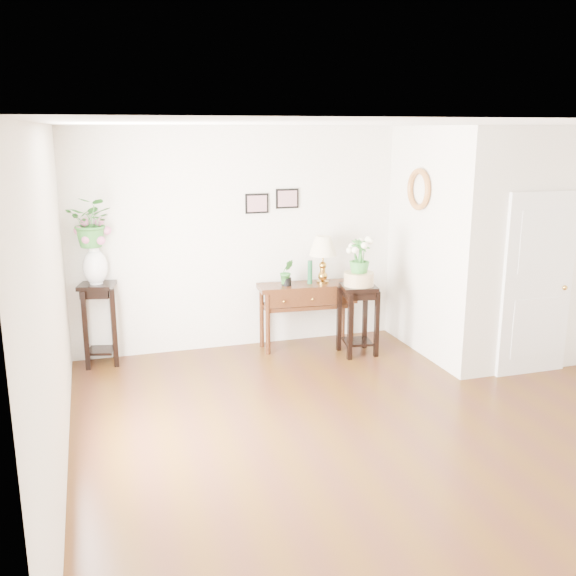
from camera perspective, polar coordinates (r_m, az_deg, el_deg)
name	(u,v)px	position (r m, az deg, el deg)	size (l,w,h in m)	color
floor	(396,425)	(6.38, 9.62, -11.88)	(6.00, 5.50, 0.02)	#462414
ceiling	(410,124)	(5.75, 10.77, 14.14)	(6.00, 5.50, 0.02)	white
wall_back	(305,236)	(8.40, 1.53, 4.62)	(6.00, 0.02, 2.80)	white
wall_left	(52,310)	(5.28, -20.20, -1.83)	(0.02, 5.50, 2.80)	white
partition	(488,240)	(8.47, 17.33, 4.09)	(1.80, 1.95, 2.80)	white
door	(537,285)	(7.76, 21.29, 0.26)	(0.90, 0.05, 2.10)	white
art_print_left	(257,204)	(8.13, -2.78, 7.51)	(0.30, 0.02, 0.25)	black
art_print_right	(287,199)	(8.23, -0.07, 7.96)	(0.30, 0.02, 0.25)	black
wall_ornament	(419,189)	(8.01, 11.54, 8.59)	(0.51, 0.51, 0.07)	#B17938
console_table	(307,315)	(8.31, 1.69, -2.43)	(1.25, 0.42, 0.83)	black
table_lamp	(323,256)	(8.19, 3.12, 2.85)	(0.35, 0.35, 0.62)	#B18130
green_vase	(310,271)	(8.17, 1.96, 1.54)	(0.06, 0.06, 0.30)	#19512E
potted_plant	(287,273)	(8.08, -0.12, 1.32)	(0.17, 0.14, 0.32)	#327D2F
plant_stand_a	(99,324)	(7.98, -16.41, -3.09)	(0.39, 0.39, 1.00)	black
porcelain_vase	(95,265)	(7.81, -16.77, 1.99)	(0.28, 0.28, 0.49)	white
lily_arrangement	(92,225)	(7.73, -17.01, 5.38)	(0.52, 0.45, 0.58)	#327D2F
plant_stand_b	(358,320)	(8.07, 6.22, -2.82)	(0.42, 0.42, 0.89)	black
ceramic_bowl	(359,279)	(7.93, 6.32, 0.80)	(0.37, 0.37, 0.16)	tan
narcissus	(359,258)	(7.88, 6.37, 2.68)	(0.25, 0.25, 0.45)	#327D2F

